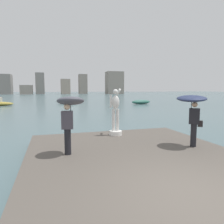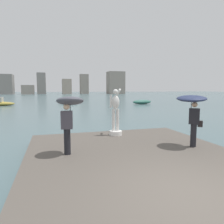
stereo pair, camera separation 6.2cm
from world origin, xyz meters
TOP-DOWN VIEW (x-y plane):
  - ground_plane at (0.00, 40.00)m, footprint 400.00×400.00m
  - pier at (0.00, 1.89)m, footprint 7.22×9.79m
  - statue_white_figure at (0.23, 5.77)m, footprint 0.61×0.87m
  - onlooker_left at (-2.13, 3.38)m, footprint 1.02×1.05m
  - onlooker_right at (2.46, 3.06)m, footprint 1.56×1.56m
  - boat_mid at (0.14, 34.04)m, footprint 4.25×3.00m
  - boat_far at (12.84, 30.39)m, footprint 3.76×1.66m
  - distant_skyline at (4.11, 120.10)m, footprint 72.45×12.45m

SIDE VIEW (x-z plane):
  - ground_plane at x=0.00m, z-range 0.00..0.00m
  - pier at x=0.00m, z-range 0.00..0.40m
  - boat_far at x=12.84m, z-range 0.00..0.76m
  - boat_mid at x=0.14m, z-range 0.00..0.90m
  - statue_white_figure at x=0.23m, z-range 0.19..2.43m
  - onlooker_left at x=-2.13m, z-range 0.91..2.93m
  - onlooker_right at x=2.46m, z-range 0.98..2.99m
  - distant_skyline at x=4.11m, z-range -1.00..12.30m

